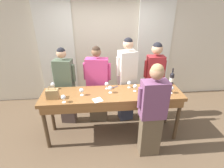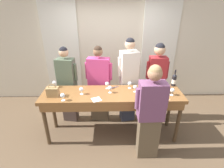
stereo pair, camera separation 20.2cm
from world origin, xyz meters
name	(u,v)px [view 1 (the left image)]	position (x,y,z in m)	size (l,w,h in m)	color
ground_plane	(112,133)	(0.00, 0.00, 0.00)	(18.00, 18.00, 0.00)	brown
wall_back	(106,47)	(0.00, 1.64, 1.40)	(12.00, 0.06, 2.80)	beige
curtain_panel_left	(57,51)	(-1.24, 1.57, 1.34)	(0.88, 0.03, 2.69)	white
curtain_panel_right	(154,49)	(1.24, 1.57, 1.34)	(0.88, 0.03, 2.69)	white
tasting_bar	(112,98)	(0.00, -0.02, 0.86)	(2.57, 0.65, 0.96)	brown
wine_bottle	(172,78)	(1.22, 0.27, 1.08)	(0.08, 0.08, 0.33)	black
handbag	(52,94)	(-1.04, -0.10, 1.05)	(0.20, 0.12, 0.24)	#997A4C
wine_glass_front_left	(152,87)	(0.74, 0.00, 1.05)	(0.08, 0.08, 0.14)	white
wine_glass_front_mid	(110,88)	(-0.04, 0.01, 1.05)	(0.08, 0.08, 0.14)	white
wine_glass_front_right	(165,87)	(0.98, -0.03, 1.05)	(0.08, 0.08, 0.14)	white
wine_glass_center_left	(107,84)	(-0.09, 0.19, 1.05)	(0.08, 0.08, 0.14)	white
wine_glass_center_mid	(135,87)	(0.43, 0.03, 1.05)	(0.08, 0.08, 0.14)	white
wine_glass_center_right	(53,85)	(-1.11, 0.26, 1.05)	(0.08, 0.08, 0.14)	white
wine_glass_back_left	(160,84)	(0.93, 0.09, 1.05)	(0.08, 0.08, 0.14)	white
wine_glass_back_mid	(81,90)	(-0.55, -0.03, 1.05)	(0.08, 0.08, 0.14)	white
wine_glass_back_right	(63,97)	(-0.83, -0.25, 1.05)	(0.08, 0.08, 0.14)	white
wine_glass_near_host	(171,88)	(1.07, -0.11, 1.05)	(0.08, 0.08, 0.14)	white
wine_glass_by_bottle	(129,83)	(0.34, 0.19, 1.05)	(0.08, 0.08, 0.14)	white
napkin	(98,100)	(-0.27, -0.23, 0.96)	(0.20, 0.20, 0.00)	white
pen	(115,87)	(0.07, 0.22, 0.96)	(0.13, 0.08, 0.01)	#193399
guest_olive_jacket	(65,86)	(-0.93, 0.52, 0.88)	(0.48, 0.27, 1.69)	#473833
guest_pink_top	(98,85)	(-0.26, 0.52, 0.87)	(0.56, 0.27, 1.70)	brown
guest_cream_sweater	(127,80)	(0.36, 0.52, 0.96)	(0.47, 0.32, 1.86)	#383D51
guest_striped_shirt	(154,80)	(0.94, 0.52, 0.94)	(0.46, 0.23, 1.75)	#28282D
host_pouring	(152,112)	(0.60, -0.54, 0.87)	(0.52, 0.25, 1.68)	brown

